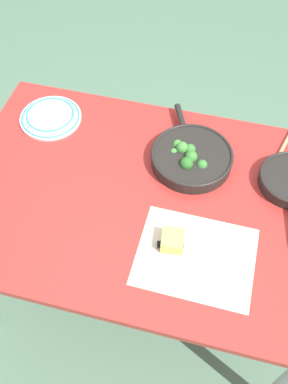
{
  "coord_description": "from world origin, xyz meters",
  "views": [
    {
      "loc": [
        -0.22,
        0.84,
        1.97
      ],
      "look_at": [
        0.0,
        0.0,
        0.77
      ],
      "focal_mm": 40.0,
      "sensor_mm": 36.0,
      "label": 1
    }
  ],
  "objects_px": {
    "wooden_spoon": "(279,155)",
    "dinner_plate_stack": "(50,117)",
    "skillet_broccoli": "(191,157)",
    "cheese_block": "(172,241)",
    "grater_knife": "(189,244)"
  },
  "relations": [
    {
      "from": "wooden_spoon",
      "to": "dinner_plate_stack",
      "type": "xyz_separation_m",
      "value": [
        0.9,
        0.03,
        0.0
      ]
    },
    {
      "from": "skillet_broccoli",
      "to": "dinner_plate_stack",
      "type": "xyz_separation_m",
      "value": [
        0.59,
        -0.08,
        -0.02
      ]
    },
    {
      "from": "wooden_spoon",
      "to": "dinner_plate_stack",
      "type": "height_order",
      "value": "dinner_plate_stack"
    },
    {
      "from": "cheese_block",
      "to": "wooden_spoon",
      "type": "bearing_deg",
      "value": -123.57
    },
    {
      "from": "grater_knife",
      "to": "cheese_block",
      "type": "bearing_deg",
      "value": 173.76
    },
    {
      "from": "wooden_spoon",
      "to": "dinner_plate_stack",
      "type": "relative_size",
      "value": 1.45
    },
    {
      "from": "wooden_spoon",
      "to": "cheese_block",
      "type": "bearing_deg",
      "value": -17.79
    },
    {
      "from": "skillet_broccoli",
      "to": "grater_knife",
      "type": "distance_m",
      "value": 0.35
    },
    {
      "from": "wooden_spoon",
      "to": "cheese_block",
      "type": "relative_size",
      "value": 4.26
    },
    {
      "from": "skillet_broccoli",
      "to": "cheese_block",
      "type": "distance_m",
      "value": 0.36
    },
    {
      "from": "grater_knife",
      "to": "cheese_block",
      "type": "relative_size",
      "value": 3.41
    },
    {
      "from": "dinner_plate_stack",
      "to": "grater_knife",
      "type": "bearing_deg",
      "value": 146.42
    },
    {
      "from": "skillet_broccoli",
      "to": "dinner_plate_stack",
      "type": "bearing_deg",
      "value": 58.89
    },
    {
      "from": "grater_knife",
      "to": "dinner_plate_stack",
      "type": "distance_m",
      "value": 0.78
    },
    {
      "from": "skillet_broccoli",
      "to": "grater_knife",
      "type": "bearing_deg",
      "value": 166.57
    }
  ]
}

